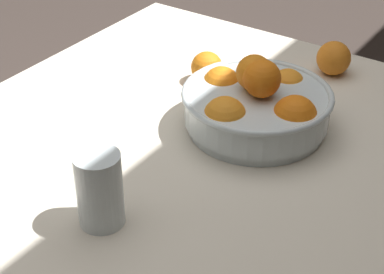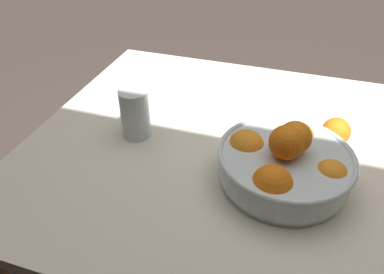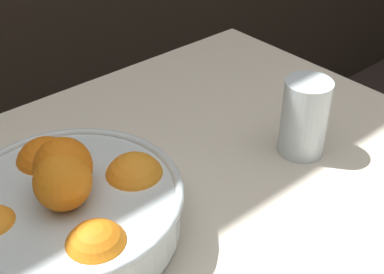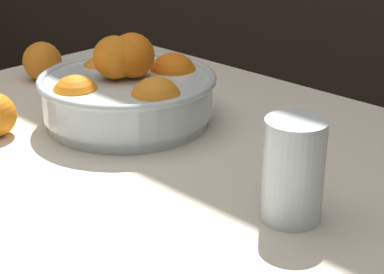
{
  "view_description": "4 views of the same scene",
  "coord_description": "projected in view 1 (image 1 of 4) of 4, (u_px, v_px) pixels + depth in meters",
  "views": [
    {
      "loc": [
        0.82,
        0.58,
        1.4
      ],
      "look_at": [
        0.04,
        0.05,
        0.77
      ],
      "focal_mm": 60.0,
      "sensor_mm": 36.0,
      "label": 1
    },
    {
      "loc": [
        -0.11,
        0.73,
        1.29
      ],
      "look_at": [
        0.1,
        0.08,
        0.79
      ],
      "focal_mm": 35.0,
      "sensor_mm": 36.0,
      "label": 2
    },
    {
      "loc": [
        -0.32,
        -0.38,
        1.24
      ],
      "look_at": [
        0.09,
        0.1,
        0.8
      ],
      "focal_mm": 50.0,
      "sensor_mm": 36.0,
      "label": 3
    },
    {
      "loc": [
        0.65,
        -0.53,
        1.12
      ],
      "look_at": [
        0.1,
        0.03,
        0.79
      ],
      "focal_mm": 60.0,
      "sensor_mm": 36.0,
      "label": 4
    }
  ],
  "objects": [
    {
      "name": "dining_table",
      "position": [
        182.0,
        176.0,
        1.26
      ],
      "size": [
        1.05,
        0.91,
        0.73
      ],
      "color": "beige",
      "rests_on": "ground_plane"
    },
    {
      "name": "orange_loose_near_bowl",
      "position": [
        207.0,
        67.0,
        1.38
      ],
      "size": [
        0.07,
        0.07,
        0.07
      ],
      "primitive_type": "sphere",
      "color": "orange",
      "rests_on": "dining_table"
    },
    {
      "name": "orange_loose_front",
      "position": [
        334.0,
        58.0,
        1.41
      ],
      "size": [
        0.08,
        0.08,
        0.08
      ],
      "primitive_type": "sphere",
      "color": "orange",
      "rests_on": "dining_table"
    },
    {
      "name": "juice_glass",
      "position": [
        100.0,
        193.0,
        0.98
      ],
      "size": [
        0.07,
        0.07,
        0.13
      ],
      "color": "#F4A314",
      "rests_on": "dining_table"
    },
    {
      "name": "fruit_bowl",
      "position": [
        257.0,
        105.0,
        1.21
      ],
      "size": [
        0.29,
        0.29,
        0.15
      ],
      "color": "silver",
      "rests_on": "dining_table"
    }
  ]
}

